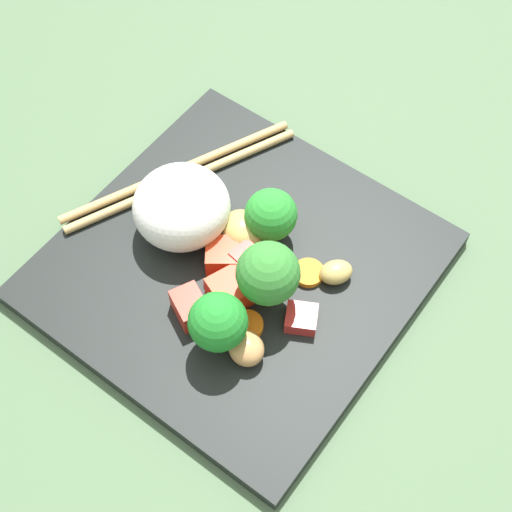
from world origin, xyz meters
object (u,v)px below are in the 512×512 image
(square_plate, at_px, (238,267))
(chopstick_pair, at_px, (180,175))
(rice_mound, at_px, (180,209))
(carrot_slice_1, at_px, (276,266))
(broccoli_floret_1, at_px, (268,274))

(square_plate, height_order, chopstick_pair, chopstick_pair)
(rice_mound, height_order, carrot_slice_1, rice_mound)
(square_plate, distance_m, carrot_slice_1, 0.03)
(square_plate, xyz_separation_m, broccoli_floret_1, (0.01, 0.04, 0.05))
(broccoli_floret_1, bearing_deg, carrot_slice_1, -155.26)
(broccoli_floret_1, distance_m, carrot_slice_1, 0.05)
(broccoli_floret_1, xyz_separation_m, chopstick_pair, (-0.05, -0.13, -0.04))
(square_plate, height_order, carrot_slice_1, carrot_slice_1)
(carrot_slice_1, bearing_deg, rice_mound, -78.45)
(carrot_slice_1, xyz_separation_m, chopstick_pair, (-0.02, -0.12, 0.00))
(square_plate, distance_m, broccoli_floret_1, 0.07)
(square_plate, bearing_deg, chopstick_pair, -111.94)
(rice_mound, height_order, broccoli_floret_1, broccoli_floret_1)
(broccoli_floret_1, bearing_deg, rice_mound, -96.99)
(rice_mound, xyz_separation_m, broccoli_floret_1, (0.01, 0.10, 0.01))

